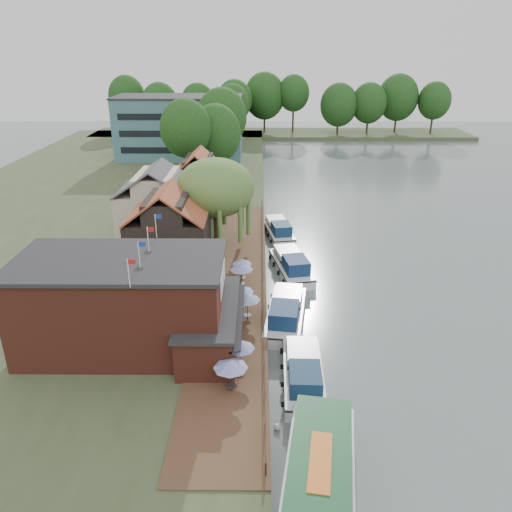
{
  "coord_description": "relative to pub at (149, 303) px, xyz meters",
  "views": [
    {
      "loc": [
        -5.67,
        -34.25,
        22.62
      ],
      "look_at": [
        -6.0,
        12.0,
        3.0
      ],
      "focal_mm": 35.0,
      "sensor_mm": 36.0,
      "label": 1
    }
  ],
  "objects": [
    {
      "name": "umbrella_6",
      "position": [
        6.65,
        11.17,
        -2.36
      ],
      "size": [
        1.95,
        1.95,
        2.38
      ],
      "primitive_type": null,
      "color": "#1C2F9A",
      "rests_on": "quay_deck"
    },
    {
      "name": "bank_tree_0",
      "position": [
        -3.01,
        44.38,
        3.54
      ],
      "size": [
        7.82,
        7.82,
        14.38
      ],
      "primitive_type": null,
      "color": "#143811",
      "rests_on": "land_bank"
    },
    {
      "name": "willow",
      "position": [
        3.5,
        20.0,
        1.56
      ],
      "size": [
        8.6,
        8.6,
        10.43
      ],
      "primitive_type": null,
      "color": "#476B2D",
      "rests_on": "land_bank"
    },
    {
      "name": "umbrella_3",
      "position": [
        7.34,
        3.75,
        -2.36
      ],
      "size": [
        2.21,
        2.21,
        2.38
      ],
      "primitive_type": null,
      "color": "#1B4195",
      "rests_on": "quay_deck"
    },
    {
      "name": "cottage_b",
      "position": [
        -4.0,
        25.0,
        0.6
      ],
      "size": [
        9.6,
        8.6,
        8.5
      ],
      "primitive_type": null,
      "color": "beige",
      "rests_on": "land_bank"
    },
    {
      "name": "swan",
      "position": [
        9.5,
        -8.25,
        -4.43
      ],
      "size": [
        0.44,
        0.44,
        0.44
      ],
      "primitive_type": "sphere",
      "color": "white",
      "rests_on": "ground"
    },
    {
      "name": "bank_tree_3",
      "position": [
        2.34,
        80.0,
        3.37
      ],
      "size": [
        7.35,
        7.35,
        14.05
      ],
      "primitive_type": null,
      "color": "#143811",
      "rests_on": "land_bank"
    },
    {
      "name": "ground",
      "position": [
        14.0,
        1.0,
        -4.65
      ],
      "size": [
        260.0,
        260.0,
        0.0
      ],
      "primitive_type": "plane",
      "color": "#556260",
      "rests_on": "ground"
    },
    {
      "name": "bank_tree_4",
      "position": [
        -3.6,
        88.8,
        1.58
      ],
      "size": [
        6.91,
        6.91,
        10.46
      ],
      "primitive_type": null,
      "color": "#143811",
      "rests_on": "land_bank"
    },
    {
      "name": "tour_boat",
      "position": [
        11.37,
        -14.56,
        -3.12
      ],
      "size": [
        6.15,
        14.49,
        3.06
      ],
      "primitive_type": null,
      "rotation": [
        0.0,
        0.0,
        -0.16
      ],
      "color": "silver",
      "rests_on": "ground"
    },
    {
      "name": "cottage_a",
      "position": [
        -1.0,
        15.0,
        0.6
      ],
      "size": [
        8.6,
        7.6,
        8.5
      ],
      "primitive_type": null,
      "color": "black",
      "rests_on": "land_bank"
    },
    {
      "name": "cruiser_1",
      "position": [
        10.68,
        5.15,
        -3.36
      ],
      "size": [
        4.86,
        10.94,
        2.59
      ],
      "primitive_type": null,
      "rotation": [
        0.0,
        0.0,
        -0.14
      ],
      "color": "silver",
      "rests_on": "ground"
    },
    {
      "name": "quay_rail",
      "position": [
        8.7,
        11.5,
        -3.15
      ],
      "size": [
        0.2,
        49.0,
        1.0
      ],
      "primitive_type": null,
      "color": "black",
      "rests_on": "land_bank"
    },
    {
      "name": "umbrella_5",
      "position": [
        6.63,
        9.85,
        -2.36
      ],
      "size": [
        2.23,
        2.23,
        2.38
      ],
      "primitive_type": null,
      "color": "navy",
      "rests_on": "quay_deck"
    },
    {
      "name": "bank_tree_5",
      "position": [
        2.05,
        96.1,
        3.34
      ],
      "size": [
        8.77,
        8.77,
        13.98
      ],
      "primitive_type": null,
      "color": "#143811",
      "rests_on": "land_bank"
    },
    {
      "name": "umbrella_4",
      "position": [
        6.73,
        5.24,
        -2.36
      ],
      "size": [
        2.29,
        2.29,
        2.38
      ],
      "primitive_type": null,
      "color": "#1B4795",
      "rests_on": "quay_deck"
    },
    {
      "name": "umbrella_0",
      "position": [
        6.45,
        -5.79,
        -2.36
      ],
      "size": [
        2.34,
        2.34,
        2.38
      ],
      "primitive_type": null,
      "color": "navy",
      "rests_on": "quay_deck"
    },
    {
      "name": "hotel_block",
      "position": [
        -8.0,
        71.0,
        2.5
      ],
      "size": [
        25.4,
        12.4,
        12.3
      ],
      "primitive_type": null,
      "color": "#38666B",
      "rests_on": "land_bank"
    },
    {
      "name": "bank_tree_2",
      "position": [
        1.61,
        57.65,
        3.84
      ],
      "size": [
        8.89,
        8.89,
        14.98
      ],
      "primitive_type": null,
      "color": "#143811",
      "rests_on": "land_bank"
    },
    {
      "name": "umbrella_2",
      "position": [
        5.78,
        0.85,
        -2.36
      ],
      "size": [
        2.06,
        2.06,
        2.38
      ],
      "primitive_type": null,
      "color": "navy",
      "rests_on": "quay_deck"
    },
    {
      "name": "cottage_c",
      "position": [
        0.0,
        34.0,
        0.6
      ],
      "size": [
        7.6,
        7.6,
        8.5
      ],
      "primitive_type": null,
      "color": "black",
      "rests_on": "land_bank"
    },
    {
      "name": "cruiser_3",
      "position": [
        10.76,
        26.51,
        -3.48
      ],
      "size": [
        4.71,
        10.1,
        2.35
      ],
      "primitive_type": null,
      "rotation": [
        0.0,
        0.0,
        0.17
      ],
      "color": "silver",
      "rests_on": "ground"
    },
    {
      "name": "bank_tree_1",
      "position": [
        1.13,
        49.15,
        2.89
      ],
      "size": [
        8.29,
        8.29,
        13.08
      ],
      "primitive_type": null,
      "color": "#143811",
      "rests_on": "land_bank"
    },
    {
      "name": "cruiser_0",
      "position": [
        11.52,
        -3.54,
        -3.46
      ],
      "size": [
        3.47,
        9.95,
        2.39
      ],
      "primitive_type": null,
      "rotation": [
        0.0,
        0.0,
        -0.03
      ],
      "color": "silver",
      "rests_on": "ground"
    },
    {
      "name": "pub",
      "position": [
        0.0,
        0.0,
        0.0
      ],
      "size": [
        20.0,
        11.0,
        7.3
      ],
      "primitive_type": null,
      "color": "maroon",
      "rests_on": "land_bank"
    },
    {
      "name": "quay_deck",
      "position": [
        6.0,
        11.0,
        -3.6
      ],
      "size": [
        6.0,
        50.0,
        0.1
      ],
      "primitive_type": "cube",
      "color": "#47301E",
      "rests_on": "land_bank"
    },
    {
      "name": "umbrella_1",
      "position": [
        6.99,
        -3.48,
        -2.36
      ],
      "size": [
        2.1,
        2.1,
        2.38
      ],
      "primitive_type": null,
      "color": "#1C1C9A",
      "rests_on": "quay_deck"
    },
    {
      "name": "cruiser_2",
      "position": [
        11.74,
        15.39,
        -3.39
      ],
      "size": [
        5.23,
        10.75,
        2.52
      ],
      "primitive_type": null,
      "rotation": [
        0.0,
        0.0,
        0.19
      ],
      "color": "silver",
      "rests_on": "ground"
    },
    {
      "name": "land_bank",
      "position": [
        -16.0,
        36.0,
        -4.15
      ],
      "size": [
        50.0,
        140.0,
        1.0
      ],
      "primitive_type": "cube",
      "color": "#384728",
      "rests_on": "ground"
    }
  ]
}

